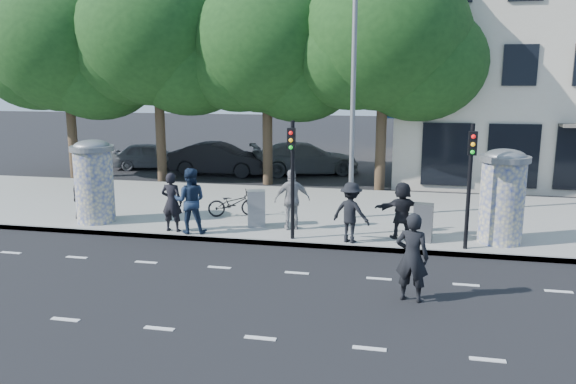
% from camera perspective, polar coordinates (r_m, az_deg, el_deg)
% --- Properties ---
extents(ground, '(120.00, 120.00, 0.00)m').
position_cam_1_polar(ground, '(12.66, -0.30, -10.34)').
color(ground, black).
rests_on(ground, ground).
extents(sidewalk, '(40.00, 8.00, 0.15)m').
position_cam_1_polar(sidewalk, '(19.70, 4.25, -2.12)').
color(sidewalk, gray).
rests_on(sidewalk, ground).
extents(curb, '(40.00, 0.10, 0.16)m').
position_cam_1_polar(curb, '(15.93, 2.37, -5.41)').
color(curb, slate).
rests_on(curb, ground).
extents(lane_dash_near, '(32.00, 0.12, 0.01)m').
position_cam_1_polar(lane_dash_near, '(10.70, -2.84, -14.62)').
color(lane_dash_near, silver).
rests_on(lane_dash_near, ground).
extents(lane_dash_far, '(32.00, 0.12, 0.01)m').
position_cam_1_polar(lane_dash_far, '(13.94, 0.91, -8.23)').
color(lane_dash_far, silver).
rests_on(lane_dash_far, ground).
extents(ad_column_left, '(1.36, 1.36, 2.65)m').
position_cam_1_polar(ad_column_left, '(18.95, -19.11, 1.24)').
color(ad_column_left, beige).
rests_on(ad_column_left, sidewalk).
extents(ad_column_right, '(1.36, 1.36, 2.65)m').
position_cam_1_polar(ad_column_right, '(16.73, 20.95, -0.19)').
color(ad_column_right, beige).
rests_on(ad_column_right, sidewalk).
extents(traffic_pole_near, '(0.22, 0.31, 3.40)m').
position_cam_1_polar(traffic_pole_near, '(15.78, 0.43, 2.47)').
color(traffic_pole_near, black).
rests_on(traffic_pole_near, sidewalk).
extents(traffic_pole_far, '(0.22, 0.31, 3.40)m').
position_cam_1_polar(traffic_pole_far, '(15.58, 18.02, 1.78)').
color(traffic_pole_far, black).
rests_on(traffic_pole_far, sidewalk).
extents(street_lamp, '(0.25, 0.93, 8.00)m').
position_cam_1_polar(street_lamp, '(18.20, 6.66, 11.71)').
color(street_lamp, slate).
rests_on(street_lamp, sidewalk).
extents(tree_far_left, '(7.20, 7.20, 9.26)m').
position_cam_1_polar(tree_far_left, '(28.57, -21.68, 13.71)').
color(tree_far_left, '#38281C').
rests_on(tree_far_left, ground).
extents(tree_mid_left, '(7.20, 7.20, 9.57)m').
position_cam_1_polar(tree_mid_left, '(26.43, -13.25, 15.11)').
color(tree_mid_left, '#38281C').
rests_on(tree_mid_left, ground).
extents(tree_near_left, '(6.80, 6.80, 8.97)m').
position_cam_1_polar(tree_near_left, '(24.95, -2.16, 14.63)').
color(tree_near_left, '#38281C').
rests_on(tree_near_left, ground).
extents(tree_center, '(7.00, 7.00, 9.30)m').
position_cam_1_polar(tree_center, '(23.86, 9.76, 15.21)').
color(tree_center, '#38281C').
rests_on(tree_center, ground).
extents(ped_a, '(1.02, 0.73, 1.95)m').
position_cam_1_polar(ped_a, '(19.16, -19.86, 0.03)').
color(ped_a, black).
rests_on(ped_a, sidewalk).
extents(ped_b, '(0.67, 0.45, 1.80)m').
position_cam_1_polar(ped_b, '(17.22, -11.72, -1.01)').
color(ped_b, black).
rests_on(ped_b, sidewalk).
extents(ped_c, '(1.08, 0.92, 1.96)m').
position_cam_1_polar(ped_c, '(16.92, -9.91, -0.88)').
color(ped_c, '#19273F').
rests_on(ped_c, sidewalk).
extents(ped_d, '(1.26, 1.00, 1.71)m').
position_cam_1_polar(ped_d, '(15.84, 6.41, -2.08)').
color(ped_d, black).
rests_on(ped_d, sidewalk).
extents(ped_e, '(1.24, 0.96, 1.86)m').
position_cam_1_polar(ped_e, '(17.06, 0.43, -0.78)').
color(ped_e, gray).
rests_on(ped_e, sidewalk).
extents(ped_f, '(1.63, 0.95, 1.66)m').
position_cam_1_polar(ped_f, '(16.47, 11.50, -1.82)').
color(ped_f, black).
rests_on(ped_f, sidewalk).
extents(man_road, '(0.79, 0.60, 1.94)m').
position_cam_1_polar(man_road, '(12.30, 12.49, -6.49)').
color(man_road, black).
rests_on(man_road, ground).
extents(bicycle, '(1.14, 1.78, 0.88)m').
position_cam_1_polar(bicycle, '(18.86, -5.60, -1.15)').
color(bicycle, black).
rests_on(bicycle, sidewalk).
extents(cabinet_left, '(0.63, 0.53, 1.14)m').
position_cam_1_polar(cabinet_left, '(17.53, -3.24, -1.66)').
color(cabinet_left, gray).
rests_on(cabinet_left, sidewalk).
extents(cabinet_right, '(0.57, 0.45, 1.09)m').
position_cam_1_polar(cabinet_right, '(16.35, 13.56, -3.03)').
color(cabinet_right, '#5D5F62').
rests_on(cabinet_right, sidewalk).
extents(car_left, '(2.74, 4.33, 1.37)m').
position_cam_1_polar(car_left, '(30.45, -13.79, 3.61)').
color(car_left, slate).
rests_on(car_left, ground).
extents(car_mid, '(1.77, 4.83, 1.58)m').
position_cam_1_polar(car_mid, '(27.85, -7.02, 3.35)').
color(car_mid, black).
rests_on(car_mid, ground).
extents(car_right, '(4.01, 5.81, 1.56)m').
position_cam_1_polar(car_right, '(27.95, 1.72, 3.44)').
color(car_right, '#53575A').
rests_on(car_right, ground).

